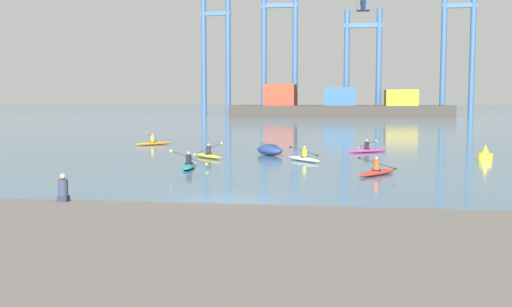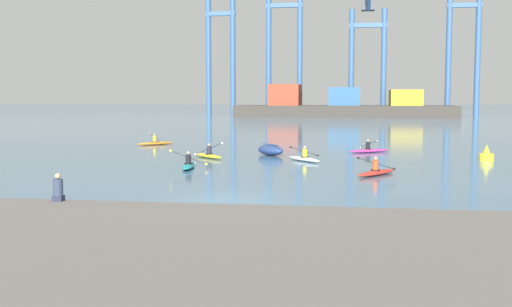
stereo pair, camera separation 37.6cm
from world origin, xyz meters
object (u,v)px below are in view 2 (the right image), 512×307
object	(u,v)px
gantry_crane_east	(464,30)
kayak_red	(376,172)
kayak_white	(304,158)
kayak_teal	(189,165)
gantry_crane_east_mid	(368,41)
container_barge	(342,107)
kayak_yellow	(209,155)
gantry_crane_west_mid	(284,28)
kayak_magenta	(369,150)
capsized_dinghy	(270,150)
channel_buoy	(486,155)
kayak_orange	(156,143)
gantry_crane_west	(220,34)
seated_onlooker	(58,189)

from	to	relation	value
gantry_crane_east	kayak_red	xyz separation A→B (m)	(-21.72, -105.54, -17.96)
kayak_white	kayak_teal	distance (m)	7.83
gantry_crane_east_mid	kayak_white	bearing A→B (deg)	-93.53
container_barge	kayak_yellow	world-z (taller)	container_barge
kayak_yellow	gantry_crane_east_mid	bearing A→B (deg)	82.70
kayak_teal	kayak_red	distance (m)	10.36
container_barge	gantry_crane_west_mid	xyz separation A→B (m)	(-12.94, 6.60, 16.94)
gantry_crane_east_mid	container_barge	bearing A→B (deg)	-131.31
kayak_teal	kayak_red	bearing A→B (deg)	-9.33
kayak_magenta	kayak_red	bearing A→B (deg)	-89.94
capsized_dinghy	channel_buoy	world-z (taller)	channel_buoy
gantry_crane_west_mid	kayak_teal	size ratio (longest dim) A/B	11.56
gantry_crane_west_mid	channel_buoy	xyz separation A→B (m)	(23.26, -96.63, -18.79)
kayak_orange	gantry_crane_west_mid	bearing A→B (deg)	89.11
gantry_crane_east	kayak_teal	bearing A→B (deg)	-107.10
gantry_crane_west	kayak_orange	world-z (taller)	gantry_crane_west
gantry_crane_east_mid	kayak_yellow	distance (m)	98.69
container_barge	kayak_red	distance (m)	98.67
gantry_crane_east	kayak_white	size ratio (longest dim) A/B	11.39
gantry_crane_west_mid	kayak_orange	world-z (taller)	gantry_crane_west_mid
channel_buoy	kayak_orange	xyz separation A→B (m)	(-24.60, 9.80, -0.19)
gantry_crane_east_mid	seated_onlooker	world-z (taller)	gantry_crane_east_mid
kayak_white	kayak_red	bearing A→B (deg)	-57.90
container_barge	kayak_red	size ratio (longest dim) A/B	14.03
gantry_crane_west	kayak_yellow	bearing A→B (deg)	-78.39
channel_buoy	kayak_magenta	xyz separation A→B (m)	(-7.09, 4.98, -0.19)
kayak_teal	kayak_white	bearing A→B (deg)	39.28
kayak_white	kayak_red	world-z (taller)	kayak_white
gantry_crane_east	channel_buoy	bearing A→B (deg)	-98.59
capsized_dinghy	gantry_crane_east_mid	bearing A→B (deg)	84.77
kayak_yellow	kayak_teal	bearing A→B (deg)	-87.36
kayak_magenta	seated_onlooker	bearing A→B (deg)	-111.01
kayak_orange	kayak_red	size ratio (longest dim) A/B	0.91
gantry_crane_east	seated_onlooker	world-z (taller)	gantry_crane_east
kayak_white	kayak_yellow	world-z (taller)	kayak_yellow
capsized_dinghy	kayak_yellow	distance (m)	4.52
container_barge	seated_onlooker	distance (m)	112.36
gantry_crane_west	kayak_white	size ratio (longest dim) A/B	11.78
kayak_orange	seated_onlooker	distance (m)	32.69
kayak_yellow	kayak_teal	distance (m)	6.14
container_barge	channel_buoy	xyz separation A→B (m)	(10.32, -90.03, -1.85)
kayak_white	kayak_teal	bearing A→B (deg)	-140.72
gantry_crane_east_mid	kayak_magenta	world-z (taller)	gantry_crane_east_mid
gantry_crane_west	gantry_crane_east_mid	bearing A→B (deg)	-3.67
kayak_teal	kayak_yellow	bearing A→B (deg)	92.64
gantry_crane_west	kayak_teal	distance (m)	108.37
gantry_crane_west	capsized_dinghy	distance (m)	100.78
kayak_orange	kayak_white	bearing A→B (deg)	-41.28
gantry_crane_west_mid	kayak_magenta	size ratio (longest dim) A/B	12.67
gantry_crane_east_mid	kayak_white	xyz separation A→B (m)	(-6.03, -97.77, -15.97)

